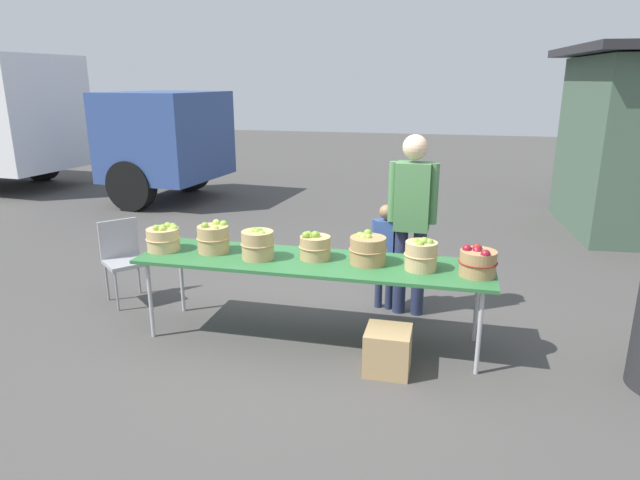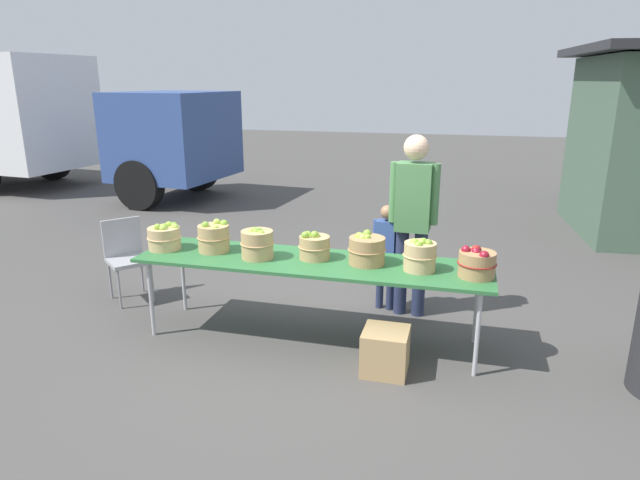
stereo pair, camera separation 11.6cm
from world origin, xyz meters
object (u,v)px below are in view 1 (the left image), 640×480
apple_basket_green_4 (368,249)px  apple_basket_red_0 (478,262)px  apple_basket_green_1 (213,238)px  apple_basket_green_5 (421,254)px  apple_basket_green_0 (164,238)px  produce_crate (388,350)px  apple_basket_green_2 (258,244)px  child_customer (385,248)px  market_table (312,264)px  vendor_adult (412,212)px  apple_basket_green_3 (315,246)px  box_truck (17,118)px  folding_chair (123,254)px

apple_basket_green_4 → apple_basket_red_0: (0.91, -0.10, -0.01)m
apple_basket_green_1 → apple_basket_green_5: apple_basket_green_1 is taller
apple_basket_red_0 → apple_basket_green_1: bearing=177.7°
apple_basket_green_0 → produce_crate: bearing=-10.4°
apple_basket_green_0 → apple_basket_green_2: size_ratio=1.04×
child_customer → apple_basket_green_1: bearing=38.9°
apple_basket_red_0 → produce_crate: size_ratio=0.87×
market_table → apple_basket_green_4: apple_basket_green_4 is taller
market_table → apple_basket_green_1: apple_basket_green_1 is taller
apple_basket_green_4 → child_customer: 0.85m
apple_basket_red_0 → apple_basket_green_0: bearing=179.3°
vendor_adult → apple_basket_green_2: bearing=35.7°
apple_basket_green_5 → produce_crate: 0.83m
vendor_adult → produce_crate: (-0.06, -1.20, -0.87)m
apple_basket_green_0 → apple_basket_green_3: size_ratio=1.09×
apple_basket_green_4 → apple_basket_green_5: bearing=-7.1°
market_table → apple_basket_green_0: 1.41m
market_table → produce_crate: size_ratio=8.63×
apple_basket_green_3 → vendor_adult: 1.09m
vendor_adult → box_truck: bearing=-26.6°
apple_basket_green_1 → apple_basket_green_3: apple_basket_green_1 is taller
child_customer → apple_basket_green_0: bearing=34.1°
apple_basket_green_1 → box_truck: size_ratio=0.04×
apple_basket_green_2 → vendor_adult: (1.27, 0.84, 0.17)m
vendor_adult → box_truck: size_ratio=0.23×
apple_basket_green_2 → produce_crate: bearing=-16.6°
apple_basket_red_0 → produce_crate: bearing=-151.5°
market_table → apple_basket_green_5: 0.95m
apple_basket_green_3 → child_customer: size_ratio=0.27×
apple_basket_green_5 → market_table: bearing=178.8°
apple_basket_green_3 → vendor_adult: bearing=42.8°
apple_basket_green_4 → vendor_adult: vendor_adult is taller
vendor_adult → folding_chair: 3.02m
apple_basket_green_0 → apple_basket_green_2: (0.93, -0.03, 0.02)m
apple_basket_green_0 → folding_chair: 0.94m
apple_basket_green_3 → child_customer: (0.53, 0.80, -0.22)m
apple_basket_green_2 → box_truck: (-7.26, 5.52, 0.60)m
apple_basket_green_5 → apple_basket_red_0: (0.45, -0.04, -0.02)m
apple_basket_green_2 → apple_basket_green_3: (0.49, 0.11, -0.02)m
apple_basket_green_1 → box_truck: box_truck is taller
apple_basket_red_0 → folding_chair: bearing=172.1°
apple_basket_red_0 → vendor_adult: size_ratio=0.17×
market_table → apple_basket_green_3: (0.01, 0.06, 0.15)m
vendor_adult → child_customer: size_ratio=1.64×
folding_chair → produce_crate: folding_chair is taller
apple_basket_green_1 → apple_basket_green_3: size_ratio=1.05×
apple_basket_green_3 → produce_crate: bearing=-33.3°
apple_basket_green_5 → produce_crate: (-0.21, -0.40, -0.70)m
apple_basket_green_2 → produce_crate: size_ratio=0.84×
child_customer → apple_basket_green_2: bearing=51.6°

